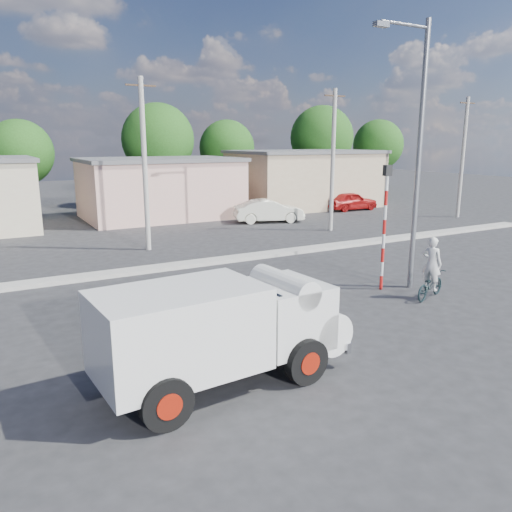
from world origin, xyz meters
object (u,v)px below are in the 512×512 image
traffic_pole (385,217)px  streetlight (416,147)px  bicycle (430,285)px  cyclist (431,272)px  car_red (351,201)px  truck (226,328)px  car_cream (269,211)px

traffic_pole → streetlight: bearing=-17.7°
bicycle → streetlight: (0.24, 1.26, 4.50)m
bicycle → cyclist: size_ratio=0.98×
traffic_pole → car_red: bearing=53.2°
truck → streetlight: streetlight is taller
car_red → cyclist: bearing=149.5°
truck → car_cream: bearing=52.9°
cyclist → car_cream: cyclist is taller
bicycle → cyclist: bearing=-0.0°
truck → streetlight: bearing=16.8°
truck → traffic_pole: 8.77m
car_cream → car_red: (8.41, 1.93, -0.03)m
cyclist → bicycle: bearing=-0.0°
truck → streetlight: 10.11m
car_red → traffic_pole: traffic_pole is taller
truck → car_cream: size_ratio=1.27×
car_red → streetlight: bearing=148.1°
truck → streetlight: (8.80, 3.35, 3.69)m
bicycle → car_red: 21.92m
streetlight → bicycle: bearing=-100.6°
traffic_pole → truck: bearing=-155.1°
cyclist → streetlight: bearing=-29.1°
truck → car_red: 28.96m
truck → traffic_pole: (7.86, 3.65, 1.33)m
traffic_pole → car_cream: bearing=74.3°
bicycle → streetlight: size_ratio=0.20×
car_red → streetlight: size_ratio=0.46×
car_red → traffic_pole: 21.12m
bicycle → car_cream: size_ratio=0.39×
bicycle → streetlight: streetlight is taller
streetlight → traffic_pole: bearing=162.3°
car_cream → streetlight: 16.12m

